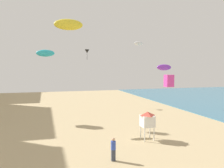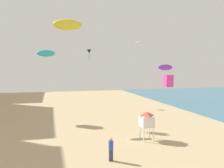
# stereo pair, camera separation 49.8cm
# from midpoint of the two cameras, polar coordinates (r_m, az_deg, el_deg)

# --- Properties ---
(kite_flyer) EXTENTS (0.34, 0.34, 1.64)m
(kite_flyer) POSITION_cam_midpoint_polar(r_m,az_deg,el_deg) (17.01, -0.55, -15.11)
(kite_flyer) COLOR #383D4C
(kite_flyer) RESTS_ON ground
(lifeguard_stand) EXTENTS (1.10, 1.10, 2.55)m
(lifeguard_stand) POSITION_cam_midpoint_polar(r_m,az_deg,el_deg) (21.61, 7.84, -8.46)
(lifeguard_stand) COLOR white
(lifeguard_stand) RESTS_ON ground
(kite_white_parafoil) EXTENTS (1.56, 0.43, 0.61)m
(kite_white_parafoil) POSITION_cam_midpoint_polar(r_m,az_deg,el_deg) (40.80, 6.00, 9.70)
(kite_white_parafoil) COLOR white
(kite_purple_parafoil) EXTENTS (2.02, 0.56, 0.79)m
(kite_purple_parafoil) POSITION_cam_midpoint_polar(r_m,az_deg,el_deg) (31.55, 11.95, 3.93)
(kite_purple_parafoil) COLOR purple
(kite_magenta_box) EXTENTS (0.67, 0.67, 1.05)m
(kite_magenta_box) POSITION_cam_midpoint_polar(r_m,az_deg,el_deg) (21.08, 12.85, 0.76)
(kite_magenta_box) COLOR #DB3D9E
(kite_black_delta) EXTENTS (0.77, 0.77, 1.76)m
(kite_black_delta) POSITION_cam_midpoint_polar(r_m,az_deg,el_deg) (41.15, -6.37, 7.81)
(kite_black_delta) COLOR black
(kite_yellow_parafoil) EXTENTS (2.40, 0.67, 0.93)m
(kite_yellow_parafoil) POSITION_cam_midpoint_polar(r_m,az_deg,el_deg) (20.83, -11.11, 13.83)
(kite_yellow_parafoil) COLOR yellow
(kite_cyan_parafoil_2) EXTENTS (1.90, 0.53, 0.74)m
(kite_cyan_parafoil_2) POSITION_cam_midpoint_polar(r_m,az_deg,el_deg) (26.36, -16.24, 7.13)
(kite_cyan_parafoil_2) COLOR #2DB7CC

